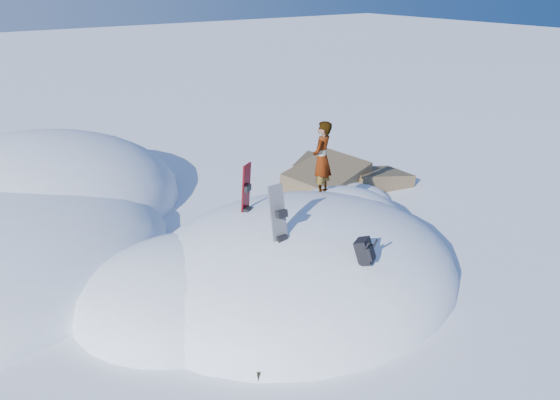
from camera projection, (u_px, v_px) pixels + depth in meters
ground at (298, 278)px, 11.32m from camera, size 120.00×120.00×0.00m
snow_mound at (285, 275)px, 11.40m from camera, size 8.00×6.00×3.00m
rock_outcrop at (338, 194)px, 15.57m from camera, size 4.68×4.41×1.68m
snowboard_red at (246, 202)px, 11.00m from camera, size 0.34×0.31×1.64m
snowboard_dark at (280, 229)px, 9.78m from camera, size 0.31×0.33×1.63m
backpack at (365, 251)px, 9.46m from camera, size 0.43×0.48×0.52m
gear_pile at (268, 359)px, 8.75m from camera, size 0.83×0.62×0.23m
person at (322, 159)px, 12.15m from camera, size 0.75×0.67×1.71m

